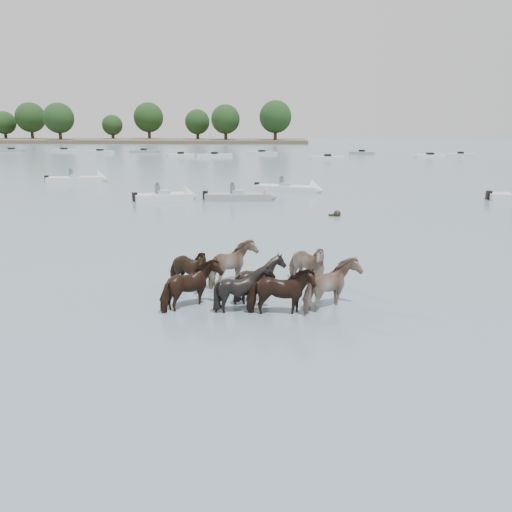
{
  "coord_description": "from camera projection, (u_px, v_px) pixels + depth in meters",
  "views": [
    {
      "loc": [
        3.34,
        -12.41,
        5.16
      ],
      "look_at": [
        2.48,
        3.43,
        1.1
      ],
      "focal_mm": 35.9,
      "sensor_mm": 36.0,
      "label": 1
    }
  ],
  "objects": [
    {
      "name": "shoreline",
      "position": [
        53.0,
        141.0,
        162.15
      ],
      "size": [
        160.0,
        30.0,
        1.0
      ],
      "primitive_type": "cube",
      "color": "#4C4233",
      "rests_on": "ground"
    },
    {
      "name": "motorboat_f",
      "position": [
        84.0,
        179.0,
        48.31
      ],
      "size": [
        5.8,
        2.89,
        1.92
      ],
      "rotation": [
        0.0,
        0.0,
        0.24
      ],
      "color": "silver",
      "rests_on": "ground"
    },
    {
      "name": "motorboat_b",
      "position": [
        249.0,
        197.0,
        36.45
      ],
      "size": [
        5.36,
        1.92,
        1.92
      ],
      "rotation": [
        0.0,
        0.0,
        0.06
      ],
      "color": "gray",
      "rests_on": "ground"
    },
    {
      "name": "motorboat_c",
      "position": [
        296.0,
        189.0,
        40.85
      ],
      "size": [
        5.75,
        3.16,
        1.92
      ],
      "rotation": [
        0.0,
        0.0,
        -0.3
      ],
      "color": "silver",
      "rests_on": "ground"
    },
    {
      "name": "swimming_pony",
      "position": [
        336.0,
        214.0,
        30.01
      ],
      "size": [
        0.72,
        0.44,
        0.44
      ],
      "color": "black",
      "rests_on": "ground"
    },
    {
      "name": "treeline",
      "position": [
        54.0,
        119.0,
        161.67
      ],
      "size": [
        150.41,
        23.87,
        12.48
      ],
      "color": "#382619",
      "rests_on": "ground"
    },
    {
      "name": "pony_herd",
      "position": [
        255.0,
        280.0,
        15.52
      ],
      "size": [
        6.49,
        4.56,
        1.65
      ],
      "color": "black",
      "rests_on": "ground"
    },
    {
      "name": "motorboat_a",
      "position": [
        173.0,
        197.0,
        36.46
      ],
      "size": [
        4.71,
        3.16,
        1.92
      ],
      "rotation": [
        0.0,
        0.0,
        0.39
      ],
      "color": "silver",
      "rests_on": "ground"
    },
    {
      "name": "distant_flotilla",
      "position": [
        255.0,
        154.0,
        90.72
      ],
      "size": [
        104.68,
        28.98,
        0.93
      ],
      "color": "gray",
      "rests_on": "ground"
    },
    {
      "name": "ground",
      "position": [
        155.0,
        327.0,
        13.46
      ],
      "size": [
        400.0,
        400.0,
        0.0
      ],
      "primitive_type": "plane",
      "color": "slate",
      "rests_on": "ground"
    }
  ]
}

